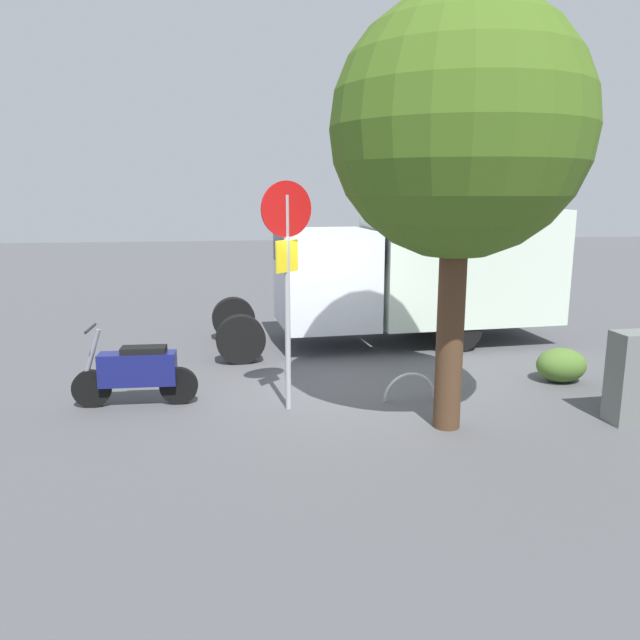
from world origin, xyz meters
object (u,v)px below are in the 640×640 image
object	(u,v)px
utility_cabinet	(640,377)
bike_rack_hoop	(410,399)
motorcycle	(137,371)
street_tree	(459,130)
box_truck_near	(415,268)
stop_sign	(287,260)

from	to	relation	value
utility_cabinet	bike_rack_hoop	xyz separation A→B (m)	(2.82, -1.30, -0.63)
motorcycle	street_tree	distance (m)	5.55
box_truck_near	street_tree	bearing A→B (deg)	75.15
motorcycle	utility_cabinet	bearing A→B (deg)	168.28
box_truck_near	utility_cabinet	xyz separation A→B (m)	(-1.74, 4.89, -0.91)
box_truck_near	bike_rack_hoop	distance (m)	4.05
box_truck_near	stop_sign	xyz separation A→B (m)	(2.94, 3.75, 0.62)
utility_cabinet	bike_rack_hoop	distance (m)	3.17
motorcycle	stop_sign	bearing A→B (deg)	169.61
motorcycle	bike_rack_hoop	xyz separation A→B (m)	(-4.05, 0.28, -0.52)
motorcycle	street_tree	size ratio (longest dim) A/B	0.33
box_truck_near	stop_sign	distance (m)	4.80
motorcycle	bike_rack_hoop	size ratio (longest dim) A/B	2.13
box_truck_near	stop_sign	bearing A→B (deg)	47.81
box_truck_near	utility_cabinet	size ratio (longest dim) A/B	5.64
box_truck_near	street_tree	world-z (taller)	street_tree
stop_sign	street_tree	world-z (taller)	street_tree
box_truck_near	street_tree	size ratio (longest dim) A/B	1.31
box_truck_near	utility_cabinet	world-z (taller)	box_truck_near
box_truck_near	bike_rack_hoop	xyz separation A→B (m)	(1.07, 3.59, -1.55)
stop_sign	bike_rack_hoop	size ratio (longest dim) A/B	3.82
box_truck_near	street_tree	distance (m)	5.31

